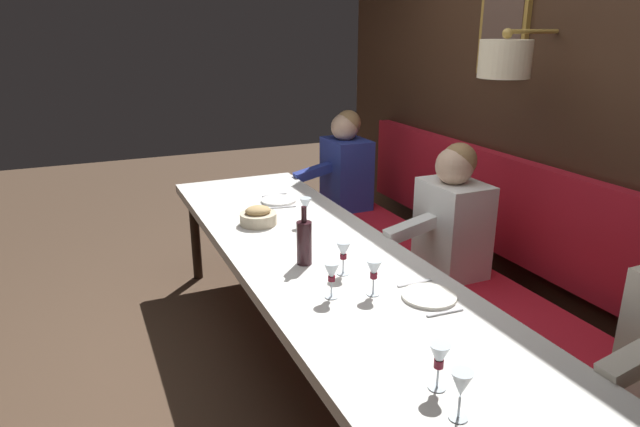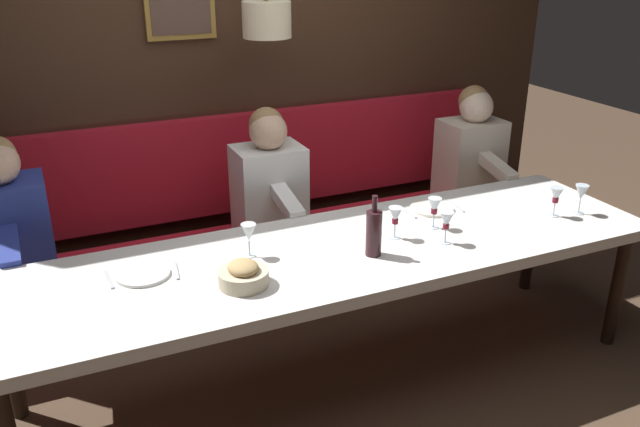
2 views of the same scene
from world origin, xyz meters
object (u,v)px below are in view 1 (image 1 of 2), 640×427
dining_table (318,262)px  wine_glass_2 (344,252)px  diner_middle (346,163)px  wine_glass_4 (374,270)px  wine_bottle (304,242)px  wine_glass_1 (305,206)px  wine_glass_5 (439,358)px  wine_glass_3 (332,273)px  diner_near (452,214)px  wine_glass_0 (461,385)px  bread_bowl (258,217)px

dining_table → wine_glass_2: wine_glass_2 is taller
diner_middle → wine_glass_4: bearing=-113.1°
wine_bottle → wine_glass_1: bearing=67.0°
diner_middle → wine_glass_1: diner_middle is taller
wine_glass_5 → dining_table: bearing=84.9°
wine_glass_2 → wine_glass_5: same height
wine_glass_2 → wine_glass_3: same height
diner_near → wine_glass_5: size_ratio=4.82×
dining_table → wine_glass_0: size_ratio=19.92×
wine_glass_1 → wine_glass_5: (-0.22, -1.65, -0.00)m
diner_near → wine_glass_1: bearing=153.5°
wine_glass_5 → bread_bowl: bearing=91.4°
wine_glass_2 → wine_glass_4: same height
wine_glass_1 → diner_near: bearing=-26.5°
dining_table → diner_middle: diner_middle is taller
dining_table → diner_near: size_ratio=4.13×
wine_glass_2 → wine_glass_5: 0.93m
diner_near → wine_bottle: 1.02m
wine_glass_4 → wine_glass_5: (-0.14, -0.68, -0.00)m
dining_table → diner_near: diner_near is taller
diner_middle → wine_bottle: 1.86m
diner_near → diner_middle: size_ratio=1.00×
wine_glass_4 → bread_bowl: size_ratio=0.75×
wine_glass_2 → bread_bowl: wine_glass_2 is taller
diner_middle → bread_bowl: (-1.03, -0.91, -0.03)m
diner_middle → diner_near: bearing=-90.0°
diner_near → wine_glass_0: diner_near is taller
dining_table → wine_glass_0: bearing=-95.7°
wine_glass_1 → wine_glass_4: 0.98m
wine_glass_2 → wine_glass_5: bearing=-96.9°
wine_glass_2 → bread_bowl: bearing=100.4°
wine_glass_0 → wine_glass_2: bearing=82.6°
diner_middle → dining_table: bearing=-121.2°
dining_table → wine_glass_4: size_ratio=19.92×
wine_glass_2 → wine_bottle: bearing=123.5°
wine_glass_2 → wine_glass_3: size_ratio=1.00×
wine_glass_0 → wine_glass_4: (0.17, 0.83, -0.00)m
diner_near → wine_glass_4: diner_near is taller
diner_near → wine_glass_1: size_ratio=4.82×
wine_glass_3 → wine_glass_4: size_ratio=1.00×
diner_near → wine_glass_5: (-0.99, -1.27, 0.04)m
wine_glass_4 → wine_glass_5: same height
diner_near → wine_glass_4: bearing=-145.5°
bread_bowl → wine_glass_3: bearing=-90.0°
wine_bottle → diner_near: bearing=8.6°
wine_glass_4 → wine_glass_5: 0.69m
wine_glass_1 → diner_middle: bearing=53.0°
wine_glass_1 → wine_glass_4: size_ratio=1.00×
wine_glass_0 → wine_glass_1: 1.82m
wine_glass_2 → wine_glass_4: size_ratio=1.00×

